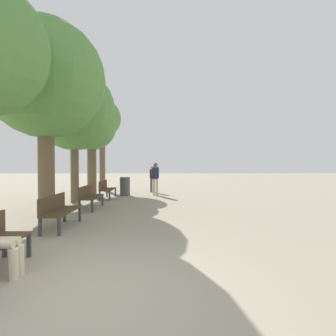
{
  "coord_description": "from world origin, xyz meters",
  "views": [
    {
      "loc": [
        1.03,
        -3.45,
        1.68
      ],
      "look_at": [
        1.23,
        6.05,
        1.51
      ],
      "focal_mm": 28.0,
      "sensor_mm": 36.0,
      "label": 1
    }
  ],
  "objects_px": {
    "pedestrian_mid": "(152,177)",
    "bench_row_1": "(58,209)",
    "tree_row_3": "(92,127)",
    "tree_row_1": "(46,80)",
    "bench_row_3": "(106,188)",
    "bench_row_2": "(89,195)",
    "tree_row_2": "(74,110)",
    "trash_bin": "(125,186)",
    "pedestrian_near": "(156,177)",
    "tree_row_4": "(102,120)"
  },
  "relations": [
    {
      "from": "tree_row_1",
      "to": "trash_bin",
      "type": "relative_size",
      "value": 6.63
    },
    {
      "from": "tree_row_1",
      "to": "tree_row_2",
      "type": "xyz_separation_m",
      "value": [
        0.0,
        2.74,
        -0.41
      ]
    },
    {
      "from": "tree_row_1",
      "to": "bench_row_2",
      "type": "bearing_deg",
      "value": 45.6
    },
    {
      "from": "pedestrian_near",
      "to": "tree_row_3",
      "type": "bearing_deg",
      "value": 173.99
    },
    {
      "from": "trash_bin",
      "to": "bench_row_3",
      "type": "bearing_deg",
      "value": -123.69
    },
    {
      "from": "pedestrian_mid",
      "to": "bench_row_3",
      "type": "bearing_deg",
      "value": -128.39
    },
    {
      "from": "pedestrian_near",
      "to": "pedestrian_mid",
      "type": "bearing_deg",
      "value": 98.6
    },
    {
      "from": "bench_row_2",
      "to": "pedestrian_mid",
      "type": "xyz_separation_m",
      "value": [
        2.11,
        5.52,
        0.39
      ]
    },
    {
      "from": "bench_row_2",
      "to": "tree_row_1",
      "type": "height_order",
      "value": "tree_row_1"
    },
    {
      "from": "trash_bin",
      "to": "bench_row_1",
      "type": "bearing_deg",
      "value": -96.17
    },
    {
      "from": "tree_row_4",
      "to": "trash_bin",
      "type": "height_order",
      "value": "tree_row_4"
    },
    {
      "from": "bench_row_1",
      "to": "tree_row_4",
      "type": "relative_size",
      "value": 0.28
    },
    {
      "from": "tree_row_2",
      "to": "pedestrian_near",
      "type": "distance_m",
      "value": 5.1
    },
    {
      "from": "tree_row_3",
      "to": "bench_row_1",
      "type": "bearing_deg",
      "value": -81.53
    },
    {
      "from": "bench_row_2",
      "to": "bench_row_3",
      "type": "relative_size",
      "value": 1.0
    },
    {
      "from": "tree_row_1",
      "to": "bench_row_1",
      "type": "bearing_deg",
      "value": -58.61
    },
    {
      "from": "tree_row_1",
      "to": "tree_row_2",
      "type": "bearing_deg",
      "value": 90.0
    },
    {
      "from": "pedestrian_mid",
      "to": "tree_row_3",
      "type": "bearing_deg",
      "value": -160.05
    },
    {
      "from": "tree_row_2",
      "to": "tree_row_4",
      "type": "height_order",
      "value": "tree_row_2"
    },
    {
      "from": "bench_row_2",
      "to": "tree_row_2",
      "type": "distance_m",
      "value": 3.96
    },
    {
      "from": "bench_row_3",
      "to": "tree_row_4",
      "type": "relative_size",
      "value": 0.28
    },
    {
      "from": "tree_row_2",
      "to": "tree_row_3",
      "type": "bearing_deg",
      "value": 90.0
    },
    {
      "from": "bench_row_2",
      "to": "bench_row_3",
      "type": "distance_m",
      "value": 2.86
    },
    {
      "from": "pedestrian_near",
      "to": "pedestrian_mid",
      "type": "height_order",
      "value": "pedestrian_near"
    },
    {
      "from": "bench_row_1",
      "to": "tree_row_4",
      "type": "height_order",
      "value": "tree_row_4"
    },
    {
      "from": "bench_row_2",
      "to": "trash_bin",
      "type": "xyz_separation_m",
      "value": [
        0.74,
        3.97,
        -0.02
      ]
    },
    {
      "from": "tree_row_1",
      "to": "tree_row_3",
      "type": "relative_size",
      "value": 1.26
    },
    {
      "from": "bench_row_3",
      "to": "tree_row_2",
      "type": "height_order",
      "value": "tree_row_2"
    },
    {
      "from": "bench_row_1",
      "to": "tree_row_1",
      "type": "distance_m",
      "value": 4.37
    },
    {
      "from": "trash_bin",
      "to": "bench_row_2",
      "type": "bearing_deg",
      "value": -100.54
    },
    {
      "from": "tree_row_3",
      "to": "bench_row_2",
      "type": "bearing_deg",
      "value": -76.16
    },
    {
      "from": "bench_row_1",
      "to": "tree_row_2",
      "type": "relative_size",
      "value": 0.28
    },
    {
      "from": "pedestrian_mid",
      "to": "bench_row_1",
      "type": "bearing_deg",
      "value": -104.11
    },
    {
      "from": "tree_row_2",
      "to": "pedestrian_mid",
      "type": "distance_m",
      "value": 5.88
    },
    {
      "from": "bench_row_1",
      "to": "pedestrian_near",
      "type": "height_order",
      "value": "pedestrian_near"
    },
    {
      "from": "bench_row_1",
      "to": "tree_row_1",
      "type": "relative_size",
      "value": 0.25
    },
    {
      "from": "tree_row_3",
      "to": "pedestrian_near",
      "type": "xyz_separation_m",
      "value": [
        3.41,
        -0.36,
        -2.62
      ]
    },
    {
      "from": "tree_row_1",
      "to": "pedestrian_near",
      "type": "xyz_separation_m",
      "value": [
        3.41,
        5.11,
        -3.38
      ]
    },
    {
      "from": "bench_row_1",
      "to": "tree_row_3",
      "type": "height_order",
      "value": "tree_row_3"
    },
    {
      "from": "tree_row_3",
      "to": "pedestrian_mid",
      "type": "relative_size",
      "value": 3.21
    },
    {
      "from": "bench_row_1",
      "to": "trash_bin",
      "type": "xyz_separation_m",
      "value": [
        0.74,
        6.83,
        -0.02
      ]
    },
    {
      "from": "bench_row_2",
      "to": "tree_row_2",
      "type": "relative_size",
      "value": 0.28
    },
    {
      "from": "pedestrian_near",
      "to": "bench_row_2",
      "type": "bearing_deg",
      "value": -120.24
    },
    {
      "from": "tree_row_3",
      "to": "pedestrian_mid",
      "type": "bearing_deg",
      "value": 19.95
    },
    {
      "from": "pedestrian_near",
      "to": "bench_row_3",
      "type": "bearing_deg",
      "value": -153.89
    },
    {
      "from": "pedestrian_near",
      "to": "pedestrian_mid",
      "type": "distance_m",
      "value": 1.53
    },
    {
      "from": "bench_row_1",
      "to": "pedestrian_mid",
      "type": "relative_size",
      "value": 1.03
    },
    {
      "from": "tree_row_1",
      "to": "tree_row_4",
      "type": "xyz_separation_m",
      "value": [
        0.0,
        7.9,
        0.05
      ]
    },
    {
      "from": "bench_row_3",
      "to": "pedestrian_mid",
      "type": "height_order",
      "value": "pedestrian_mid"
    },
    {
      "from": "tree_row_1",
      "to": "trash_bin",
      "type": "distance_m",
      "value": 6.64
    }
  ]
}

